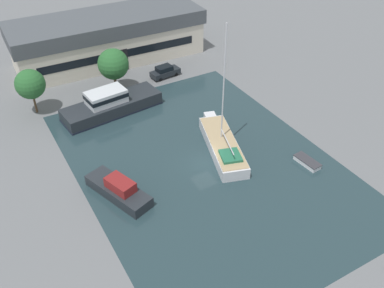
% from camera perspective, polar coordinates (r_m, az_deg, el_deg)
% --- Properties ---
extents(ground_plane, '(440.00, 440.00, 0.00)m').
position_cam_1_polar(ground_plane, '(48.53, 1.66, -2.67)').
color(ground_plane, slate).
extents(water_canal, '(26.91, 37.70, 0.01)m').
position_cam_1_polar(water_canal, '(48.53, 1.66, -2.67)').
color(water_canal, '#23383D').
rests_on(water_canal, ground).
extents(warehouse_building, '(30.51, 11.24, 7.22)m').
position_cam_1_polar(warehouse_building, '(71.74, -11.11, 13.77)').
color(warehouse_building, beige).
rests_on(warehouse_building, ground).
extents(quay_tree_near_building, '(4.32, 4.32, 6.42)m').
position_cam_1_polar(quay_tree_near_building, '(61.36, -10.46, 10.43)').
color(quay_tree_near_building, brown).
rests_on(quay_tree_near_building, ground).
extents(quay_tree_by_water, '(3.87, 3.87, 6.15)m').
position_cam_1_polar(quay_tree_by_water, '(59.10, -20.77, 7.46)').
color(quay_tree_by_water, brown).
rests_on(quay_tree_by_water, ground).
extents(parked_car, '(4.69, 2.30, 1.77)m').
position_cam_1_polar(parked_car, '(65.96, -3.62, 9.63)').
color(parked_car, '#1E2328').
rests_on(parked_car, ground).
extents(sailboat_moored, '(6.25, 12.30, 15.27)m').
position_cam_1_polar(sailboat_moored, '(50.19, 4.07, -0.08)').
color(sailboat_moored, silver).
rests_on(sailboat_moored, water_canal).
extents(motor_cruiser, '(13.69, 5.53, 3.39)m').
position_cam_1_polar(motor_cruiser, '(57.77, -10.79, 5.22)').
color(motor_cruiser, '#23282D').
rests_on(motor_cruiser, water_canal).
extents(small_dinghy, '(1.61, 3.31, 0.60)m').
position_cam_1_polar(small_dinghy, '(50.04, 15.12, -2.31)').
color(small_dinghy, white).
rests_on(small_dinghy, water_canal).
extents(cabin_boat, '(4.91, 8.22, 2.29)m').
position_cam_1_polar(cabin_boat, '(44.68, -9.74, -6.02)').
color(cabin_boat, '#23282D').
rests_on(cabin_boat, water_canal).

